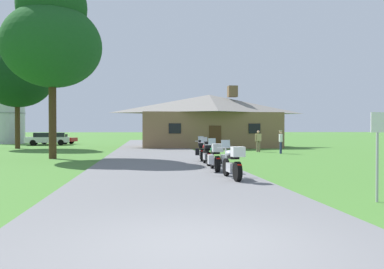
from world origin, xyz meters
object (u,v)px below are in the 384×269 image
Objects in this scene: motorcycle_silver_nearest_to_camera at (233,163)px; metal_signpost_roadside at (377,145)px; parked_red_sedan_far_left at (58,139)px; bystander_white_shirt_beside_signpost at (281,140)px; motorcycle_green_second_in_row at (216,157)px; parked_white_suv_far_left at (48,138)px; motorcycle_black_farthest_in_row at (202,150)px; tree_left_far at (17,70)px; tree_left_near at (52,34)px; metal_silo_distant at (7,109)px; motorcycle_red_third_in_row at (207,153)px; bystander_tan_shirt_near_lodge at (258,140)px.

metal_signpost_roadside is at bearing -60.72° from motorcycle_silver_nearest_to_camera.
bystander_white_shirt_beside_signpost is at bearing -121.40° from parked_red_sedan_far_left.
parked_white_suv_far_left reaches higher than motorcycle_green_second_in_row.
motorcycle_black_farthest_in_row is at bearing -138.86° from parked_red_sedan_far_left.
tree_left_far is (-17.09, 28.19, 5.88)m from metal_signpost_roadside.
parked_white_suv_far_left is at bearing 104.31° from tree_left_near.
metal_silo_distant reaches higher than parked_white_suv_far_left.
motorcycle_green_second_in_row is 0.43× the size of parked_white_suv_far_left.
parked_white_suv_far_left reaches higher than motorcycle_red_third_in_row.
motorcycle_black_farthest_in_row is 30.34m from parked_red_sedan_far_left.
tree_left_near is at bearing -66.47° from metal_silo_distant.
motorcycle_green_second_in_row is at bearing 89.52° from motorcycle_silver_nearest_to_camera.
metal_signpost_roadside reaches higher than bystander_white_shirt_beside_signpost.
metal_signpost_roadside is (-4.25, -18.19, 0.40)m from bystander_white_shirt_beside_signpost.
motorcycle_silver_nearest_to_camera is 15.64m from bystander_white_shirt_beside_signpost.
tree_left_near reaches higher than bystander_white_shirt_beside_signpost.
bystander_white_shirt_beside_signpost is at bearing -25.09° from tree_left_far.
metal_signpost_roadside is (2.44, -12.02, 0.74)m from motorcycle_black_farthest_in_row.
motorcycle_silver_nearest_to_camera is at bearing -85.01° from motorcycle_black_farthest_in_row.
bystander_white_shirt_beside_signpost reaches higher than motorcycle_red_third_in_row.
motorcycle_silver_nearest_to_camera reaches higher than parked_red_sedan_far_left.
parked_white_suv_far_left is at bearing 126.07° from motorcycle_black_farthest_in_row.
parked_red_sedan_far_left is at bearing 114.85° from motorcycle_red_third_in_row.
motorcycle_silver_nearest_to_camera is 2.63m from motorcycle_green_second_in_row.
tree_left_near is (-14.25, -5.41, 6.46)m from bystander_tan_shirt_near_lodge.
motorcycle_red_third_in_row is 12.48m from bystander_tan_shirt_near_lodge.
parked_red_sedan_far_left is (0.23, 3.58, -0.13)m from parked_white_suv_far_left.
bystander_white_shirt_beside_signpost reaches higher than motorcycle_black_farthest_in_row.
motorcycle_red_third_in_row is 12.16m from tree_left_near.
bystander_white_shirt_beside_signpost is 35.93m from metal_silo_distant.
bystander_white_shirt_beside_signpost is (6.82, 8.68, 0.33)m from motorcycle_red_third_in_row.
parked_red_sedan_far_left is (1.14, 11.00, -6.59)m from tree_left_far.
motorcycle_green_second_in_row is 0.18× the size of tree_left_far.
bystander_tan_shirt_near_lodge is 0.15× the size of tree_left_near.
metal_signpost_roadside reaches higher than motorcycle_black_farthest_in_row.
tree_left_far is at bearing 125.69° from motorcycle_green_second_in_row.
metal_signpost_roadside is at bearing -54.06° from tree_left_near.
motorcycle_red_third_in_row is 0.18× the size of tree_left_far.
motorcycle_green_second_in_row is at bearing -45.27° from tree_left_near.
motorcycle_green_second_in_row is 13.38m from bystander_white_shirt_beside_signpost.
motorcycle_green_second_in_row is 13.61m from tree_left_near.
motorcycle_silver_nearest_to_camera is 0.18× the size of tree_left_far.
motorcycle_black_farthest_in_row is at bearing 87.82° from motorcycle_red_third_in_row.
bystander_white_shirt_beside_signpost is 0.15× the size of tree_left_near.
motorcycle_green_second_in_row is 5.28m from motorcycle_black_farthest_in_row.
bystander_white_shirt_beside_signpost reaches higher than motorcycle_green_second_in_row.
bystander_white_shirt_beside_signpost is (6.91, 11.45, 0.34)m from motorcycle_green_second_in_row.
bystander_white_shirt_beside_signpost is (6.70, 6.17, 0.34)m from motorcycle_black_farthest_in_row.
bystander_white_shirt_beside_signpost reaches higher than bystander_tan_shirt_near_lodge.
tree_left_far reaches higher than parked_red_sedan_far_left.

